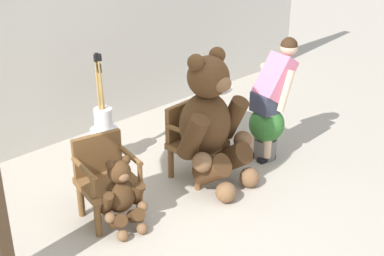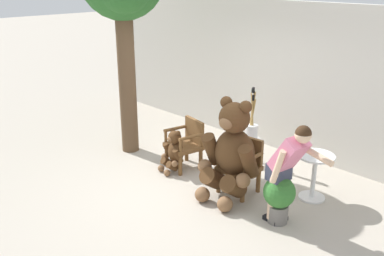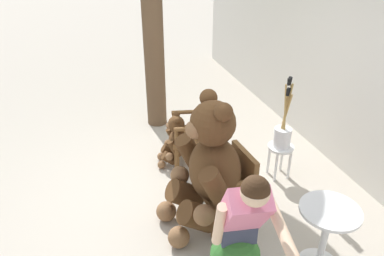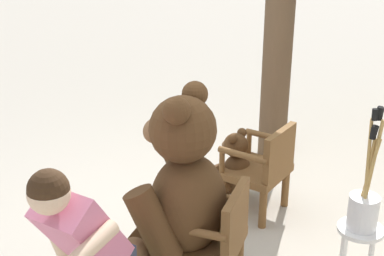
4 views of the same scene
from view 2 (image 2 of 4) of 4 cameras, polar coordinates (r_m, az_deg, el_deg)
The scene contains 11 objects.
ground_plane at distance 6.98m, azimuth 0.05°, elevation -7.80°, with size 60.00×60.00×0.00m, color #B2A899.
back_wall at distance 8.25m, azimuth 12.17°, elevation 6.54°, with size 10.00×0.16×2.80m, color beige.
wooden_chair_left at distance 7.48m, azimuth -0.75°, elevation -1.94°, with size 0.65×0.62×0.86m.
wooden_chair_right at distance 6.70m, azimuth 6.61°, elevation -4.77°, with size 0.59×0.56×0.86m.
teddy_bear_large at distance 6.39m, azimuth 5.27°, elevation -3.06°, with size 0.93×0.90×1.56m.
teddy_bear_small at distance 7.35m, azimuth -2.45°, elevation -3.08°, with size 0.48×0.47×0.77m.
person_visitor at distance 5.73m, azimuth 12.57°, elevation -4.76°, with size 0.85×0.48×1.50m.
white_stool at distance 7.76m, azimuth 7.86°, elevation -2.15°, with size 0.34×0.34×0.46m.
brush_bucket at distance 7.65m, azimuth 7.96°, elevation 0.02°, with size 0.22×0.22×0.95m.
round_side_table at distance 6.70m, azimuth 16.00°, elevation -5.61°, with size 0.56×0.56×0.72m.
potted_plant at distance 6.00m, azimuth 11.53°, elevation -8.89°, with size 0.44×0.44×0.68m.
Camera 2 is at (4.43, -4.31, 3.25)m, focal length 40.00 mm.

